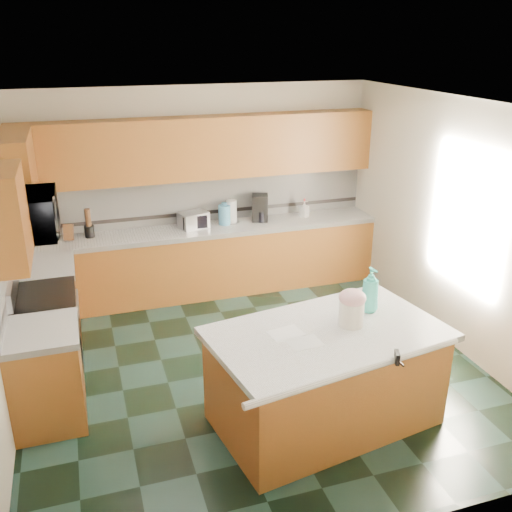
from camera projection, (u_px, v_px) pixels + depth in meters
name	position (u px, v px, depth m)	size (l,w,h in m)	color
floor	(253.00, 368.00, 6.02)	(4.60, 4.60, 0.00)	black
ceiling	(252.00, 106.00, 5.03)	(4.60, 4.60, 0.00)	white
wall_back	(200.00, 190.00, 7.58)	(4.60, 0.04, 2.70)	#F2E7CE
wall_front	(366.00, 376.00, 3.47)	(4.60, 0.04, 2.70)	#F2E7CE
wall_right	(456.00, 225.00, 6.19)	(0.04, 4.60, 2.70)	#F2E7CE
back_base_cab	(208.00, 262.00, 7.64)	(4.60, 0.60, 0.86)	#5A2D10
back_countertop	(207.00, 230.00, 7.47)	(4.60, 0.64, 0.06)	white
back_upper_cab	(202.00, 148.00, 7.20)	(4.60, 0.33, 0.78)	#5A2D10
back_backsplash	(201.00, 199.00, 7.60)	(4.60, 0.02, 0.63)	silver
back_accent_band	(202.00, 213.00, 7.66)	(4.60, 0.01, 0.05)	black
left_base_cab_rear	(50.00, 305.00, 6.44)	(0.60, 0.82, 0.86)	#5A2D10
left_counter_rear	(44.00, 268.00, 6.27)	(0.64, 0.82, 0.06)	white
left_base_cab_front	(47.00, 378.00, 5.08)	(0.60, 0.72, 0.86)	#5A2D10
left_counter_front	(40.00, 333.00, 4.91)	(0.64, 0.72, 0.06)	white
left_backsplash	(5.00, 266.00, 5.40)	(0.02, 2.30, 0.63)	silver
left_accent_band	(9.00, 285.00, 5.48)	(0.01, 2.30, 0.05)	black
left_upper_cab_rear	(17.00, 172.00, 5.96)	(0.33, 1.09, 0.78)	#5A2D10
left_upper_cab_front	(3.00, 218.00, 4.49)	(0.33, 0.72, 0.78)	#5A2D10
range_body	(48.00, 337.00, 5.73)	(0.60, 0.76, 0.88)	#B7B7BC
range_oven_door	(79.00, 337.00, 5.83)	(0.02, 0.68, 0.55)	black
range_cooktop	(42.00, 296.00, 5.57)	(0.62, 0.78, 0.04)	black
range_handle	(78.00, 303.00, 5.70)	(0.02, 0.02, 0.66)	#B7B7BC
range_backguard	(12.00, 288.00, 5.45)	(0.06, 0.76, 0.18)	#B7B7BC
microwave	(30.00, 215.00, 5.26)	(0.73, 0.50, 0.41)	#B7B7BC
island_base	(325.00, 380.00, 5.06)	(1.89, 1.08, 0.86)	#5A2D10
island_top	(328.00, 334.00, 4.89)	(1.99, 1.18, 0.06)	white
island_bullnose	(360.00, 370.00, 4.37)	(0.06, 0.06, 1.99)	white
treat_jar	(351.00, 313.00, 4.94)	(0.22, 0.22, 0.23)	white
treat_jar_lid	(352.00, 298.00, 4.89)	(0.24, 0.24, 0.15)	#E4A5AA
treat_jar_knob	(353.00, 292.00, 4.87)	(0.03, 0.03, 0.08)	tan
treat_jar_knob_end_l	(349.00, 293.00, 4.86)	(0.04, 0.04, 0.04)	tan
treat_jar_knob_end_r	(357.00, 292.00, 4.88)	(0.04, 0.04, 0.04)	tan
soap_bottle_island	(370.00, 290.00, 5.16)	(0.16, 0.16, 0.42)	teal
paper_sheet_a	(305.00, 343.00, 4.69)	(0.27, 0.20, 0.00)	white
paper_sheet_b	(286.00, 333.00, 4.84)	(0.28, 0.21, 0.00)	white
clamp_body	(397.00, 357.00, 4.46)	(0.03, 0.11, 0.09)	black
clamp_handle	(401.00, 364.00, 4.41)	(0.02, 0.02, 0.07)	black
knife_block	(69.00, 232.00, 6.97)	(0.11, 0.09, 0.20)	#472814
utensil_crock	(90.00, 231.00, 7.08)	(0.12, 0.12, 0.15)	black
utensil_bundle	(88.00, 217.00, 7.01)	(0.07, 0.07, 0.22)	#472814
toaster_oven	(193.00, 220.00, 7.42)	(0.36, 0.24, 0.21)	#B7B7BC
toaster_oven_door	(195.00, 223.00, 7.31)	(0.32, 0.01, 0.17)	black
paper_towel	(232.00, 212.00, 7.59)	(0.14, 0.14, 0.31)	white
paper_towel_base	(232.00, 222.00, 7.65)	(0.21, 0.21, 0.01)	#B7B7BC
water_jug	(224.00, 215.00, 7.53)	(0.16, 0.16, 0.26)	#54A1CB
water_jug_neck	(224.00, 204.00, 7.48)	(0.07, 0.07, 0.04)	#54A1CB
coffee_maker	(260.00, 208.00, 7.68)	(0.21, 0.23, 0.36)	black
coffee_carafe	(261.00, 216.00, 7.67)	(0.15, 0.15, 0.15)	black
soap_bottle_back	(304.00, 209.00, 7.86)	(0.10, 0.10, 0.23)	white
soap_back_cap	(305.00, 200.00, 7.81)	(0.02, 0.02, 0.03)	red
window_light_proxy	(467.00, 218.00, 5.95)	(0.02, 1.40, 1.10)	white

